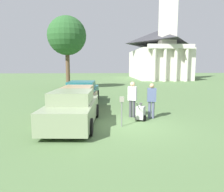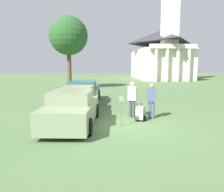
# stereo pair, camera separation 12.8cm
# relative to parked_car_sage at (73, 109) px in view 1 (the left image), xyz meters

# --- Properties ---
(ground_plane) EXTENTS (120.00, 120.00, 0.00)m
(ground_plane) POSITION_rel_parked_car_sage_xyz_m (2.31, -0.18, -0.71)
(ground_plane) COLOR #517042
(parked_car_sage) EXTENTS (2.27, 4.76, 1.53)m
(parked_car_sage) POSITION_rel_parked_car_sage_xyz_m (0.00, 0.00, 0.00)
(parked_car_sage) COLOR gray
(parked_car_sage) RESTS_ON ground_plane
(parked_car_tan) EXTENTS (2.20, 4.99, 1.44)m
(parked_car_tan) POSITION_rel_parked_car_sage_xyz_m (-0.00, 2.85, -0.04)
(parked_car_tan) COLOR tan
(parked_car_tan) RESTS_ON ground_plane
(parked_car_teal) EXTENTS (2.36, 5.09, 1.50)m
(parked_car_teal) POSITION_rel_parked_car_sage_xyz_m (0.00, 5.75, -0.00)
(parked_car_teal) COLOR #23666B
(parked_car_teal) RESTS_ON ground_plane
(parking_meter) EXTENTS (0.18, 0.09, 1.28)m
(parking_meter) POSITION_rel_parked_car_sage_xyz_m (2.10, -0.33, 0.19)
(parking_meter) COLOR slate
(parking_meter) RESTS_ON ground_plane
(person_worker) EXTENTS (0.47, 0.38, 1.78)m
(person_worker) POSITION_rel_parked_car_sage_xyz_m (2.81, 1.29, 0.31)
(person_worker) COLOR #3F3F47
(person_worker) RESTS_ON ground_plane
(person_supervisor) EXTENTS (0.45, 0.28, 1.72)m
(person_supervisor) POSITION_rel_parked_car_sage_xyz_m (3.71, 0.99, 0.27)
(person_supervisor) COLOR #515670
(person_supervisor) RESTS_ON ground_plane
(equipment_cart) EXTENTS (0.62, 0.97, 1.00)m
(equipment_cart) POSITION_rel_parked_car_sage_xyz_m (3.10, 0.59, -0.32)
(equipment_cart) COLOR #B2B2AD
(equipment_cart) RESTS_ON ground_plane
(church) EXTENTS (8.80, 15.99, 23.24)m
(church) POSITION_rel_parked_car_sage_xyz_m (12.47, 31.94, 4.57)
(church) COLOR silver
(church) RESTS_ON ground_plane
(shade_tree) EXTENTS (4.12, 4.12, 7.75)m
(shade_tree) POSITION_rel_parked_car_sage_xyz_m (-2.16, 14.80, 4.94)
(shade_tree) COLOR brown
(shade_tree) RESTS_ON ground_plane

